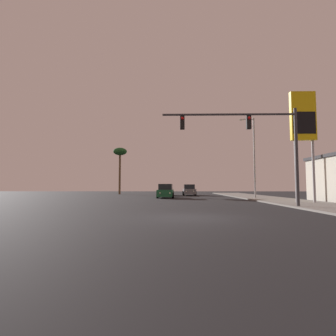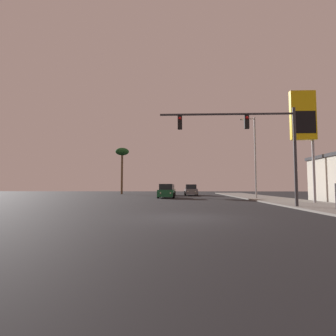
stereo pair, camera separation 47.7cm
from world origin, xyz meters
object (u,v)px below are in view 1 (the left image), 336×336
object	(u,v)px
street_lamp	(253,153)
palm_tree_far	(120,154)
car_grey	(189,190)
gas_station_sign	(303,122)
car_green	(166,192)
car_tan	(167,190)
traffic_light_mast	(256,135)

from	to	relation	value
street_lamp	palm_tree_far	distance (m)	24.81
car_grey	gas_station_sign	xyz separation A→B (m)	(8.09, -19.87, 5.86)
car_green	gas_station_sign	size ratio (longest dim) A/B	0.48
car_tan	street_lamp	distance (m)	15.23
traffic_light_mast	gas_station_sign	world-z (taller)	gas_station_sign
traffic_light_mast	gas_station_sign	distance (m)	6.61
car_green	palm_tree_far	distance (m)	17.61
car_grey	street_lamp	world-z (taller)	street_lamp
palm_tree_far	gas_station_sign	bearing A→B (deg)	-50.96
car_tan	traffic_light_mast	xyz separation A→B (m)	(6.42, -22.71, 4.05)
traffic_light_mast	street_lamp	xyz separation A→B (m)	(3.47, 11.98, 0.31)
car_grey	palm_tree_far	xyz separation A→B (m)	(-11.92, 4.81, 6.35)
car_green	gas_station_sign	world-z (taller)	gas_station_sign
traffic_light_mast	street_lamp	size ratio (longest dim) A/B	1.00
car_grey	street_lamp	size ratio (longest dim) A/B	0.48
car_green	car_tan	xyz separation A→B (m)	(0.01, 8.26, 0.00)
car_green	car_tan	world-z (taller)	same
car_tan	car_grey	bearing A→B (deg)	-161.57
street_lamp	gas_station_sign	bearing A→B (deg)	-78.83
car_grey	palm_tree_far	distance (m)	14.33
car_grey	traffic_light_mast	size ratio (longest dim) A/B	0.48
car_green	street_lamp	size ratio (longest dim) A/B	0.48
palm_tree_far	street_lamp	bearing A→B (deg)	-41.93
car_tan	street_lamp	bearing A→B (deg)	134.89
gas_station_sign	car_grey	bearing A→B (deg)	112.16
traffic_light_mast	palm_tree_far	bearing A→B (deg)	117.64
car_green	car_grey	size ratio (longest dim) A/B	1.00
street_lamp	gas_station_sign	distance (m)	8.44
car_green	street_lamp	xyz separation A→B (m)	(9.90, -2.46, 4.36)
street_lamp	gas_station_sign	xyz separation A→B (m)	(1.61, -8.15, 1.50)
car_green	car_grey	distance (m)	9.87
car_green	car_tan	size ratio (longest dim) A/B	1.00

